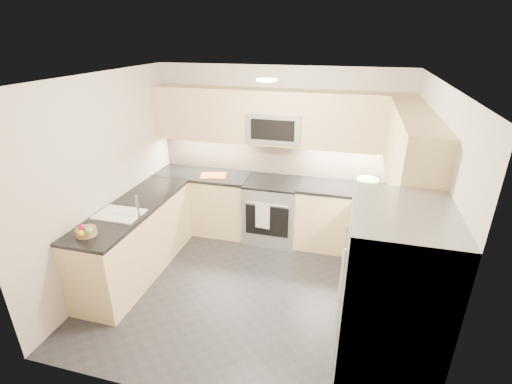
# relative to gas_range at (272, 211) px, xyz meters

# --- Properties ---
(floor) EXTENTS (3.60, 3.20, 0.00)m
(floor) POSITION_rel_gas_range_xyz_m (0.00, -1.28, -0.46)
(floor) COLOR #26252B
(floor) RESTS_ON ground
(ceiling) EXTENTS (3.60, 3.20, 0.02)m
(ceiling) POSITION_rel_gas_range_xyz_m (0.00, -1.28, 2.04)
(ceiling) COLOR beige
(ceiling) RESTS_ON wall_back
(wall_back) EXTENTS (3.60, 0.02, 2.50)m
(wall_back) POSITION_rel_gas_range_xyz_m (0.00, 0.32, 0.79)
(wall_back) COLOR beige
(wall_back) RESTS_ON floor
(wall_front) EXTENTS (3.60, 0.02, 2.50)m
(wall_front) POSITION_rel_gas_range_xyz_m (0.00, -2.88, 0.79)
(wall_front) COLOR beige
(wall_front) RESTS_ON floor
(wall_left) EXTENTS (0.02, 3.20, 2.50)m
(wall_left) POSITION_rel_gas_range_xyz_m (-1.80, -1.28, 0.79)
(wall_left) COLOR beige
(wall_left) RESTS_ON floor
(wall_right) EXTENTS (0.02, 3.20, 2.50)m
(wall_right) POSITION_rel_gas_range_xyz_m (1.80, -1.28, 0.79)
(wall_right) COLOR beige
(wall_right) RESTS_ON floor
(base_cab_back_left) EXTENTS (1.42, 0.60, 0.90)m
(base_cab_back_left) POSITION_rel_gas_range_xyz_m (-1.09, 0.02, -0.01)
(base_cab_back_left) COLOR #DEC286
(base_cab_back_left) RESTS_ON floor
(base_cab_back_right) EXTENTS (1.42, 0.60, 0.90)m
(base_cab_back_right) POSITION_rel_gas_range_xyz_m (1.09, 0.02, -0.01)
(base_cab_back_right) COLOR #DEC286
(base_cab_back_right) RESTS_ON floor
(base_cab_right) EXTENTS (0.60, 1.70, 0.90)m
(base_cab_right) POSITION_rel_gas_range_xyz_m (1.50, -1.12, -0.01)
(base_cab_right) COLOR #DEC286
(base_cab_right) RESTS_ON floor
(base_cab_peninsula) EXTENTS (0.60, 2.00, 0.90)m
(base_cab_peninsula) POSITION_rel_gas_range_xyz_m (-1.50, -1.28, -0.01)
(base_cab_peninsula) COLOR #DEC286
(base_cab_peninsula) RESTS_ON floor
(countertop_back_left) EXTENTS (1.42, 0.63, 0.04)m
(countertop_back_left) POSITION_rel_gas_range_xyz_m (-1.09, 0.02, 0.47)
(countertop_back_left) COLOR black
(countertop_back_left) RESTS_ON base_cab_back_left
(countertop_back_right) EXTENTS (1.42, 0.63, 0.04)m
(countertop_back_right) POSITION_rel_gas_range_xyz_m (1.09, 0.02, 0.47)
(countertop_back_right) COLOR black
(countertop_back_right) RESTS_ON base_cab_back_right
(countertop_right) EXTENTS (0.63, 1.70, 0.04)m
(countertop_right) POSITION_rel_gas_range_xyz_m (1.50, -1.12, 0.47)
(countertop_right) COLOR black
(countertop_right) RESTS_ON base_cab_right
(countertop_peninsula) EXTENTS (0.63, 2.00, 0.04)m
(countertop_peninsula) POSITION_rel_gas_range_xyz_m (-1.50, -1.28, 0.47)
(countertop_peninsula) COLOR black
(countertop_peninsula) RESTS_ON base_cab_peninsula
(upper_cab_back) EXTENTS (3.60, 0.35, 0.75)m
(upper_cab_back) POSITION_rel_gas_range_xyz_m (0.00, 0.15, 1.37)
(upper_cab_back) COLOR #DEC286
(upper_cab_back) RESTS_ON wall_back
(upper_cab_right) EXTENTS (0.35, 1.95, 0.75)m
(upper_cab_right) POSITION_rel_gas_range_xyz_m (1.62, -1.00, 1.37)
(upper_cab_right) COLOR #DEC286
(upper_cab_right) RESTS_ON wall_right
(backsplash_back) EXTENTS (3.60, 0.01, 0.51)m
(backsplash_back) POSITION_rel_gas_range_xyz_m (0.00, 0.32, 0.74)
(backsplash_back) COLOR tan
(backsplash_back) RESTS_ON wall_back
(backsplash_right) EXTENTS (0.01, 2.30, 0.51)m
(backsplash_right) POSITION_rel_gas_range_xyz_m (1.80, -0.82, 0.74)
(backsplash_right) COLOR tan
(backsplash_right) RESTS_ON wall_right
(gas_range) EXTENTS (0.76, 0.65, 0.91)m
(gas_range) POSITION_rel_gas_range_xyz_m (0.00, 0.00, 0.00)
(gas_range) COLOR #98999F
(gas_range) RESTS_ON floor
(range_cooktop) EXTENTS (0.76, 0.65, 0.03)m
(range_cooktop) POSITION_rel_gas_range_xyz_m (0.00, 0.00, 0.46)
(range_cooktop) COLOR black
(range_cooktop) RESTS_ON gas_range
(oven_door_glass) EXTENTS (0.62, 0.02, 0.45)m
(oven_door_glass) POSITION_rel_gas_range_xyz_m (0.00, -0.33, -0.01)
(oven_door_glass) COLOR black
(oven_door_glass) RESTS_ON gas_range
(oven_handle) EXTENTS (0.60, 0.02, 0.02)m
(oven_handle) POSITION_rel_gas_range_xyz_m (0.00, -0.35, 0.26)
(oven_handle) COLOR #B2B5BA
(oven_handle) RESTS_ON gas_range
(microwave) EXTENTS (0.76, 0.40, 0.40)m
(microwave) POSITION_rel_gas_range_xyz_m (0.00, 0.12, 1.24)
(microwave) COLOR #9C9FA3
(microwave) RESTS_ON upper_cab_back
(microwave_door) EXTENTS (0.60, 0.01, 0.28)m
(microwave_door) POSITION_rel_gas_range_xyz_m (0.00, -0.08, 1.24)
(microwave_door) COLOR black
(microwave_door) RESTS_ON microwave
(refrigerator) EXTENTS (0.70, 0.90, 1.80)m
(refrigerator) POSITION_rel_gas_range_xyz_m (1.45, -2.43, 0.45)
(refrigerator) COLOR gray
(refrigerator) RESTS_ON floor
(fridge_handle_left) EXTENTS (0.02, 0.02, 1.20)m
(fridge_handle_left) POSITION_rel_gas_range_xyz_m (1.08, -2.61, 0.49)
(fridge_handle_left) COLOR #B2B5BA
(fridge_handle_left) RESTS_ON refrigerator
(fridge_handle_right) EXTENTS (0.02, 0.02, 1.20)m
(fridge_handle_right) POSITION_rel_gas_range_xyz_m (1.08, -2.25, 0.49)
(fridge_handle_right) COLOR #B2B5BA
(fridge_handle_right) RESTS_ON refrigerator
(sink_basin) EXTENTS (0.52, 0.38, 0.16)m
(sink_basin) POSITION_rel_gas_range_xyz_m (-1.50, -1.53, 0.42)
(sink_basin) COLOR white
(sink_basin) RESTS_ON base_cab_peninsula
(faucet) EXTENTS (0.03, 0.03, 0.28)m
(faucet) POSITION_rel_gas_range_xyz_m (-1.24, -1.53, 0.62)
(faucet) COLOR silver
(faucet) RESTS_ON countertop_peninsula
(utensil_bowl) EXTENTS (0.30, 0.30, 0.16)m
(utensil_bowl) POSITION_rel_gas_range_xyz_m (1.30, -0.01, 0.57)
(utensil_bowl) COLOR #63B04B
(utensil_bowl) RESTS_ON countertop_back_right
(cutting_board) EXTENTS (0.42, 0.35, 0.01)m
(cutting_board) POSITION_rel_gas_range_xyz_m (-0.89, -0.04, 0.49)
(cutting_board) COLOR orange
(cutting_board) RESTS_ON countertop_back_left
(fruit_basket) EXTENTS (0.24, 0.24, 0.08)m
(fruit_basket) POSITION_rel_gas_range_xyz_m (-1.56, -2.02, 0.52)
(fruit_basket) COLOR #9D7649
(fruit_basket) RESTS_ON countertop_peninsula
(fruit_apple) EXTENTS (0.07, 0.07, 0.07)m
(fruit_apple) POSITION_rel_gas_range_xyz_m (-1.55, -2.08, 0.60)
(fruit_apple) COLOR #B81535
(fruit_apple) RESTS_ON fruit_basket
(fruit_pear) EXTENTS (0.08, 0.08, 0.08)m
(fruit_pear) POSITION_rel_gas_range_xyz_m (-1.45, -2.10, 0.60)
(fruit_pear) COLOR #61C153
(fruit_pear) RESTS_ON fruit_basket
(dish_towel_check) EXTENTS (0.21, 0.03, 0.39)m
(dish_towel_check) POSITION_rel_gas_range_xyz_m (-0.05, -0.37, 0.10)
(dish_towel_check) COLOR silver
(dish_towel_check) RESTS_ON oven_handle
(fruit_orange) EXTENTS (0.06, 0.06, 0.06)m
(fruit_orange) POSITION_rel_gas_range_xyz_m (-1.49, -2.17, 0.60)
(fruit_orange) COLOR yellow
(fruit_orange) RESTS_ON fruit_basket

